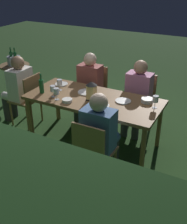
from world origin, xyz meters
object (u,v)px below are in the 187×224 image
(chair_side_left_b, at_px, (94,89))
(plate_c, at_px, (100,106))
(side_table, at_px, (16,75))
(green_bottle_on_table, at_px, (41,86))
(ice_bucket, at_px, (14,60))
(person_in_rust, at_px, (88,84))
(bowl_olives, at_px, (147,100))
(wine_glass_d, at_px, (155,100))
(dining_table, at_px, (94,102))
(bowl_bread, at_px, (67,100))
(chair_head_far, at_px, (28,97))
(wine_glass_c, at_px, (60,83))
(plate_a, at_px, (61,84))
(wine_glass_a, at_px, (56,92))
(plate_d, at_px, (123,101))
(chair_side_left_a, at_px, (141,98))
(person_in_blue, at_px, (101,132))
(lantern_centerpiece, at_px, (91,90))
(person_in_cream, at_px, (18,87))
(plate_b, at_px, (87,92))
(wine_glass_b, at_px, (53,89))
(person_in_pink, at_px, (137,94))
(chair_side_right_a, at_px, (93,151))

(chair_side_left_b, height_order, plate_c, chair_side_left_b)
(chair_side_left_b, relative_size, side_table, 1.33)
(green_bottle_on_table, height_order, ice_bucket, green_bottle_on_table)
(person_in_rust, xyz_separation_m, bowl_olives, (-1.13, 0.40, 0.12))
(wine_glass_d, bearing_deg, dining_table, 7.17)
(wine_glass_d, height_order, bowl_bread, wine_glass_d)
(chair_head_far, xyz_separation_m, plate_c, (-1.40, 0.19, 0.25))
(wine_glass_d, bearing_deg, ice_bucket, -13.12)
(wine_glass_c, relative_size, plate_a, 0.84)
(chair_head_far, bearing_deg, wine_glass_a, 160.05)
(chair_head_far, relative_size, plate_d, 4.04)
(chair_side_left_a, relative_size, person_in_blue, 0.76)
(person_in_rust, xyz_separation_m, wine_glass_c, (0.15, 0.60, 0.21))
(chair_head_far, distance_m, lantern_centerpiece, 1.26)
(chair_side_left_a, height_order, ice_bucket, ice_bucket)
(wine_glass_c, distance_m, bowl_bread, 0.44)
(chair_side_left_b, relative_size, person_in_cream, 0.76)
(person_in_blue, relative_size, plate_d, 5.34)
(person_in_cream, bearing_deg, plate_a, -162.76)
(person_in_blue, height_order, wine_glass_a, person_in_blue)
(plate_c, xyz_separation_m, plate_d, (-0.21, -0.28, 0.00))
(plate_b, distance_m, plate_d, 0.59)
(wine_glass_c, xyz_separation_m, bowl_bread, (-0.31, 0.29, -0.10))
(chair_side_left_a, relative_size, person_in_rust, 0.76)
(wine_glass_a, xyz_separation_m, wine_glass_c, (0.15, -0.30, 0.00))
(chair_side_left_a, bearing_deg, bowl_olives, 114.99)
(lantern_centerpiece, relative_size, side_table, 0.41)
(wine_glass_b, distance_m, plate_c, 0.73)
(wine_glass_b, distance_m, bowl_olives, 1.31)
(person_in_pink, xyz_separation_m, plate_b, (0.61, 0.50, 0.10))
(plate_b, bearing_deg, person_in_cream, 5.83)
(dining_table, distance_m, lantern_centerpiece, 0.21)
(chair_head_far, distance_m, wine_glass_b, 0.80)
(chair_side_left_a, bearing_deg, chair_side_right_a, 90.00)
(chair_side_left_b, distance_m, person_in_rust, 0.25)
(person_in_pink, distance_m, wine_glass_b, 1.29)
(person_in_rust, bearing_deg, person_in_pink, 180.00)
(chair_side_right_a, relative_size, person_in_rust, 0.76)
(plate_d, bearing_deg, wine_glass_b, 18.83)
(plate_d, bearing_deg, person_in_rust, -32.37)
(chair_side_left_a, xyz_separation_m, chair_side_left_b, (0.85, 0.00, 0.00))
(chair_side_left_a, relative_size, green_bottle_on_table, 3.00)
(dining_table, xyz_separation_m, chair_side_right_a, (-0.43, 0.82, -0.19))
(chair_side_right_a, relative_size, side_table, 1.33)
(side_table, bearing_deg, chair_side_right_a, 148.08)
(chair_head_far, relative_size, plate_a, 4.33)
(dining_table, xyz_separation_m, chair_head_far, (1.20, 0.00, -0.19))
(wine_glass_d, relative_size, bowl_olives, 1.04)
(person_in_rust, height_order, side_table, person_in_rust)
(person_in_pink, bearing_deg, ice_bucket, -4.23)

